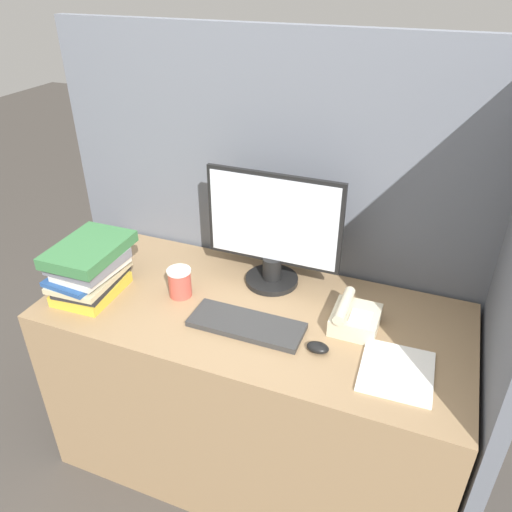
# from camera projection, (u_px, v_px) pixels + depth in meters

# --- Properties ---
(cubicle_panel_rear) EXTENTS (1.88, 0.04, 1.65)m
(cubicle_panel_rear) POSITION_uv_depth(u_px,v_px,m) (287.00, 248.00, 2.01)
(cubicle_panel_rear) COLOR slate
(cubicle_panel_rear) RESTS_ON ground_plane
(cubicle_panel_right) EXTENTS (0.04, 0.72, 1.65)m
(cubicle_panel_right) POSITION_uv_depth(u_px,v_px,m) (497.00, 349.00, 1.50)
(cubicle_panel_right) COLOR slate
(cubicle_panel_right) RESTS_ON ground_plane
(desk) EXTENTS (1.48, 0.66, 0.77)m
(desk) POSITION_uv_depth(u_px,v_px,m) (253.00, 390.00, 1.94)
(desk) COLOR #937551
(desk) RESTS_ON ground_plane
(monitor) EXTENTS (0.50, 0.20, 0.44)m
(monitor) POSITION_uv_depth(u_px,v_px,m) (272.00, 233.00, 1.79)
(monitor) COLOR black
(monitor) RESTS_ON desk
(keyboard) EXTENTS (0.38, 0.14, 0.02)m
(keyboard) POSITION_uv_depth(u_px,v_px,m) (247.00, 325.00, 1.66)
(keyboard) COLOR #333333
(keyboard) RESTS_ON desk
(mouse) EXTENTS (0.07, 0.05, 0.03)m
(mouse) POSITION_uv_depth(u_px,v_px,m) (318.00, 348.00, 1.56)
(mouse) COLOR black
(mouse) RESTS_ON desk
(coffee_cup) EXTENTS (0.09, 0.09, 0.11)m
(coffee_cup) POSITION_uv_depth(u_px,v_px,m) (180.00, 282.00, 1.80)
(coffee_cup) COLOR #BF4C3F
(coffee_cup) RESTS_ON desk
(book_stack) EXTENTS (0.22, 0.31, 0.20)m
(book_stack) POSITION_uv_depth(u_px,v_px,m) (90.00, 269.00, 1.78)
(book_stack) COLOR gold
(book_stack) RESTS_ON desk
(desk_telephone) EXTENTS (0.15, 0.18, 0.10)m
(desk_telephone) POSITION_uv_depth(u_px,v_px,m) (354.00, 318.00, 1.65)
(desk_telephone) COLOR beige
(desk_telephone) RESTS_ON desk
(paper_pile) EXTENTS (0.22, 0.24, 0.01)m
(paper_pile) POSITION_uv_depth(u_px,v_px,m) (397.00, 371.00, 1.48)
(paper_pile) COLOR white
(paper_pile) RESTS_ON desk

